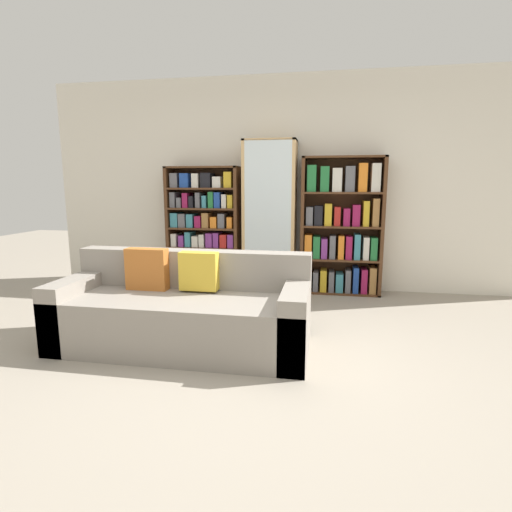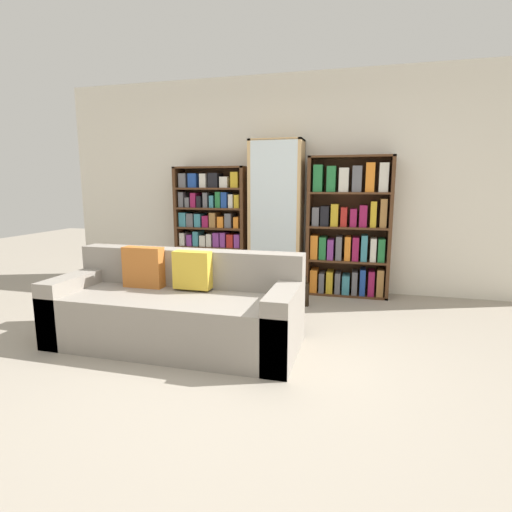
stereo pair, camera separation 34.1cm
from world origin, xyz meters
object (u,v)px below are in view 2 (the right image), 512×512
couch (177,310)px  wine_bottle (305,294)px  display_cabinet (276,217)px  bookshelf_right (349,230)px  bookshelf_left (212,229)px

couch → wine_bottle: couch is taller
display_cabinet → wine_bottle: (0.47, -0.59, -0.80)m
display_cabinet → wine_bottle: bearing=-51.7°
couch → bookshelf_right: (1.34, 1.95, 0.52)m
display_cabinet → bookshelf_left: bearing=179.0°
display_cabinet → wine_bottle: 1.10m
bookshelf_right → wine_bottle: size_ratio=5.00×
couch → display_cabinet: (0.45, 1.94, 0.65)m
couch → bookshelf_left: 2.06m
bookshelf_left → couch: bearing=-77.9°
display_cabinet → wine_bottle: display_cabinet is taller
bookshelf_left → display_cabinet: (0.87, -0.02, 0.17)m
couch → bookshelf_left: bookshelf_left is taller
bookshelf_right → wine_bottle: (-0.43, -0.61, -0.67)m
couch → wine_bottle: (0.92, 1.35, -0.15)m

